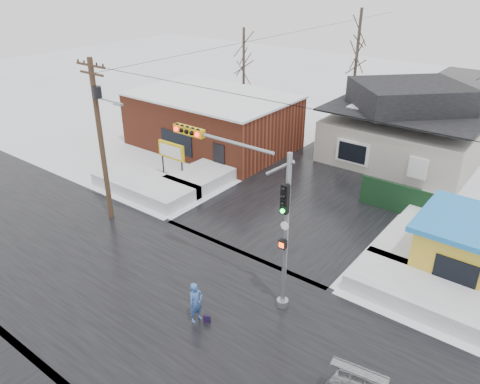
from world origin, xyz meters
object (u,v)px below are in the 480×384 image
Objects in this scene: kiosk at (468,248)px; pedestrian at (196,303)px; traffic_signal at (254,201)px; utility_pole at (101,133)px; marquee_sign at (171,152)px.

kiosk reaches higher than pedestrian.
pedestrian is at bearing -104.01° from traffic_signal.
utility_pole is 11.06m from pedestrian.
traffic_signal reaches higher than pedestrian.
traffic_signal is 1.52× the size of kiosk.
utility_pole is 6.87m from marquee_sign.
kiosk is 2.57× the size of pedestrian.
utility_pole is 5.02× the size of pedestrian.
kiosk is (7.07, 7.03, -3.08)m from traffic_signal.
utility_pole reaches higher than pedestrian.
traffic_signal is at bearing -2.95° from utility_pole.
marquee_sign is 14.29m from pedestrian.
pedestrian is at bearing -128.17° from kiosk.
traffic_signal is at bearing -29.72° from marquee_sign.
pedestrian is at bearing -19.47° from utility_pole.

